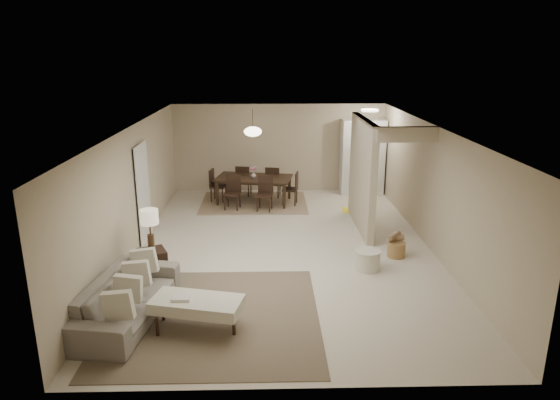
{
  "coord_description": "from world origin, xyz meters",
  "views": [
    {
      "loc": [
        -0.33,
        -9.6,
        3.89
      ],
      "look_at": [
        -0.08,
        -0.05,
        1.05
      ],
      "focal_mm": 32.0,
      "sensor_mm": 36.0,
      "label": 1
    }
  ],
  "objects_px": {
    "sofa": "(127,298)",
    "round_pouf": "(367,260)",
    "wicker_basket": "(396,250)",
    "pantry_cabinet": "(362,157)",
    "ottoman_bench": "(197,305)",
    "dining_table": "(254,190)",
    "side_table": "(153,263)"
  },
  "relations": [
    {
      "from": "side_table",
      "to": "dining_table",
      "type": "height_order",
      "value": "dining_table"
    },
    {
      "from": "wicker_basket",
      "to": "dining_table",
      "type": "relative_size",
      "value": 0.18
    },
    {
      "from": "ottoman_bench",
      "to": "wicker_basket",
      "type": "xyz_separation_m",
      "value": [
        3.57,
        2.56,
        -0.23
      ]
    },
    {
      "from": "wicker_basket",
      "to": "dining_table",
      "type": "bearing_deg",
      "value": 127.73
    },
    {
      "from": "sofa",
      "to": "dining_table",
      "type": "xyz_separation_m",
      "value": [
        1.75,
        6.02,
        0.01
      ]
    },
    {
      "from": "round_pouf",
      "to": "dining_table",
      "type": "height_order",
      "value": "dining_table"
    },
    {
      "from": "ottoman_bench",
      "to": "side_table",
      "type": "bearing_deg",
      "value": 133.26
    },
    {
      "from": "ottoman_bench",
      "to": "wicker_basket",
      "type": "height_order",
      "value": "ottoman_bench"
    },
    {
      "from": "round_pouf",
      "to": "side_table",
      "type": "bearing_deg",
      "value": -177.09
    },
    {
      "from": "wicker_basket",
      "to": "round_pouf",
      "type": "bearing_deg",
      "value": -139.92
    },
    {
      "from": "pantry_cabinet",
      "to": "side_table",
      "type": "xyz_separation_m",
      "value": [
        -4.75,
        -5.45,
        -0.8
      ]
    },
    {
      "from": "sofa",
      "to": "side_table",
      "type": "xyz_separation_m",
      "value": [
        0.05,
        1.48,
        -0.08
      ]
    },
    {
      "from": "ottoman_bench",
      "to": "pantry_cabinet",
      "type": "bearing_deg",
      "value": 75.95
    },
    {
      "from": "wicker_basket",
      "to": "sofa",
      "type": "bearing_deg",
      "value": -154.08
    },
    {
      "from": "round_pouf",
      "to": "dining_table",
      "type": "distance_m",
      "value": 4.87
    },
    {
      "from": "dining_table",
      "to": "sofa",
      "type": "bearing_deg",
      "value": -95.37
    },
    {
      "from": "side_table",
      "to": "ottoman_bench",
      "type": "bearing_deg",
      "value": -59.89
    },
    {
      "from": "sofa",
      "to": "round_pouf",
      "type": "height_order",
      "value": "sofa"
    },
    {
      "from": "round_pouf",
      "to": "sofa",
      "type": "bearing_deg",
      "value": -157.01
    },
    {
      "from": "round_pouf",
      "to": "ottoman_bench",
      "type": "bearing_deg",
      "value": -145.48
    },
    {
      "from": "sofa",
      "to": "wicker_basket",
      "type": "height_order",
      "value": "sofa"
    },
    {
      "from": "round_pouf",
      "to": "dining_table",
      "type": "bearing_deg",
      "value": 117.07
    },
    {
      "from": "ottoman_bench",
      "to": "side_table",
      "type": "xyz_separation_m",
      "value": [
        -1.03,
        1.78,
        -0.13
      ]
    },
    {
      "from": "side_table",
      "to": "round_pouf",
      "type": "xyz_separation_m",
      "value": [
        3.92,
        0.2,
        -0.06
      ]
    },
    {
      "from": "ottoman_bench",
      "to": "round_pouf",
      "type": "relative_size",
      "value": 2.95
    },
    {
      "from": "sofa",
      "to": "ottoman_bench",
      "type": "relative_size",
      "value": 1.63
    },
    {
      "from": "ottoman_bench",
      "to": "wicker_basket",
      "type": "relative_size",
      "value": 4.05
    },
    {
      "from": "side_table",
      "to": "round_pouf",
      "type": "height_order",
      "value": "side_table"
    },
    {
      "from": "sofa",
      "to": "round_pouf",
      "type": "relative_size",
      "value": 4.8
    },
    {
      "from": "pantry_cabinet",
      "to": "side_table",
      "type": "relative_size",
      "value": 4.19
    },
    {
      "from": "pantry_cabinet",
      "to": "ottoman_bench",
      "type": "xyz_separation_m",
      "value": [
        -3.72,
        -7.23,
        -0.67
      ]
    },
    {
      "from": "pantry_cabinet",
      "to": "dining_table",
      "type": "xyz_separation_m",
      "value": [
        -3.05,
        -0.91,
        -0.7
      ]
    }
  ]
}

